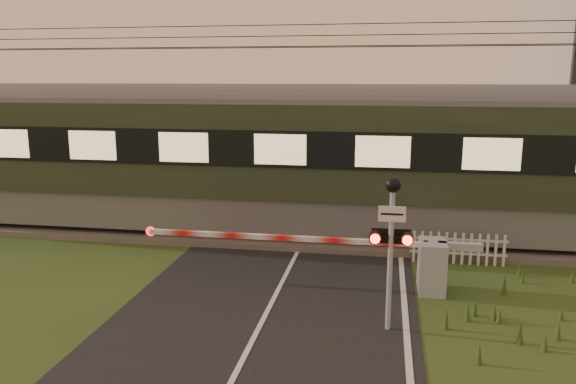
% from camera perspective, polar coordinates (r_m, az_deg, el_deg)
% --- Properties ---
extents(ground, '(160.00, 160.00, 0.00)m').
position_cam_1_polar(ground, '(10.88, -3.07, -13.88)').
color(ground, '#33451A').
rests_on(ground, ground).
extents(road, '(6.00, 140.00, 0.03)m').
position_cam_1_polar(road, '(10.66, -3.26, -14.37)').
color(road, black).
rests_on(road, ground).
extents(track_bed, '(140.00, 3.40, 0.39)m').
position_cam_1_polar(track_bed, '(16.86, 1.85, -4.25)').
color(track_bed, '#47423D').
rests_on(track_bed, ground).
extents(overhead_wires, '(120.00, 0.62, 0.62)m').
position_cam_1_polar(overhead_wires, '(16.24, 1.99, 15.32)').
color(overhead_wires, black).
rests_on(overhead_wires, ground).
extents(boom_gate, '(7.71, 0.89, 1.18)m').
position_cam_1_polar(boom_gate, '(12.82, 12.65, -6.97)').
color(boom_gate, gray).
rests_on(boom_gate, ground).
extents(crossing_signal, '(0.75, 0.33, 2.93)m').
position_cam_1_polar(crossing_signal, '(10.36, 10.47, -3.48)').
color(crossing_signal, gray).
rests_on(crossing_signal, ground).
extents(picket_fence, '(2.41, 0.07, 0.82)m').
position_cam_1_polar(picket_fence, '(14.92, 16.93, -5.50)').
color(picket_fence, silver).
rests_on(picket_fence, ground).
extents(catenary_mast, '(0.21, 2.46, 6.70)m').
position_cam_1_polar(catenary_mast, '(19.14, 26.85, 6.83)').
color(catenary_mast, '#2D2D30').
rests_on(catenary_mast, ground).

